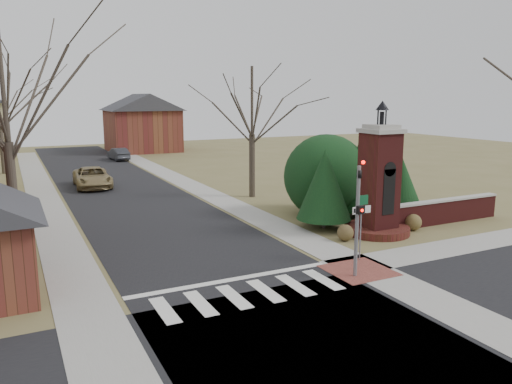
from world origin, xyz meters
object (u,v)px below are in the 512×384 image
traffic_signal_pole (358,209)px  brick_gate_monument (379,190)px  pickup_truck (92,177)px  sign_post (361,215)px  distant_car (118,154)px

traffic_signal_pole → brick_gate_monument: (4.70, 4.42, -0.42)m
traffic_signal_pole → pickup_truck: (-5.90, 23.91, -1.84)m
sign_post → distant_car: sign_post is taller
brick_gate_monument → distant_car: bearing=99.1°
sign_post → brick_gate_monument: brick_gate_monument is taller
sign_post → pickup_truck: 23.65m
traffic_signal_pole → brick_gate_monument: brick_gate_monument is taller
pickup_truck → distant_car: (5.00, 15.56, -0.09)m
sign_post → pickup_truck: bearing=107.7°
traffic_signal_pole → pickup_truck: bearing=103.9°
sign_post → brick_gate_monument: bearing=41.4°
pickup_truck → distant_car: pickup_truck is taller
traffic_signal_pole → brick_gate_monument: bearing=43.2°
traffic_signal_pole → brick_gate_monument: 6.47m
traffic_signal_pole → distant_car: size_ratio=1.13×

